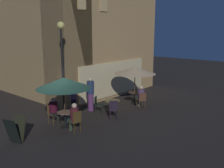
{
  "coord_description": "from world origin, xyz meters",
  "views": [
    {
      "loc": [
        -6.48,
        -9.01,
        4.2
      ],
      "look_at": [
        3.0,
        -0.78,
        1.53
      ],
      "focal_mm": 40.09,
      "sensor_mm": 36.0,
      "label": 1
    }
  ],
  "objects_px": {
    "patio_umbrella_0": "(135,71)",
    "cafe_chair_2": "(76,120)",
    "cafe_table_2": "(112,104)",
    "patron_seated_1": "(54,109)",
    "patron_seated_2": "(74,116)",
    "patron_seated_0": "(141,95)",
    "patron_standing_3": "(91,94)",
    "cafe_chair_1": "(52,111)",
    "patron_standing_4": "(74,99)",
    "cafe_table_0": "(134,95)",
    "cafe_chair_0": "(142,99)",
    "street_lamp_near_corner": "(62,52)",
    "menu_sandwich_board": "(16,130)",
    "patio_umbrella_1": "(64,83)",
    "cafe_chair_4": "(113,108)",
    "cafe_chair_3": "(97,103)",
    "cafe_table_1": "(65,117)"
  },
  "relations": [
    {
      "from": "patio_umbrella_0",
      "to": "cafe_chair_2",
      "type": "xyz_separation_m",
      "value": [
        -5.04,
        -0.65,
        -1.41
      ]
    },
    {
      "from": "street_lamp_near_corner",
      "to": "cafe_chair_2",
      "type": "relative_size",
      "value": 4.84
    },
    {
      "from": "cafe_chair_0",
      "to": "cafe_chair_3",
      "type": "xyz_separation_m",
      "value": [
        -2.2,
        1.25,
        -0.0
      ]
    },
    {
      "from": "cafe_chair_0",
      "to": "cafe_chair_3",
      "type": "relative_size",
      "value": 1.0
    },
    {
      "from": "patio_umbrella_1",
      "to": "patron_seated_2",
      "type": "distance_m",
      "value": 1.46
    },
    {
      "from": "patio_umbrella_1",
      "to": "cafe_chair_1",
      "type": "distance_m",
      "value": 1.7
    },
    {
      "from": "cafe_table_0",
      "to": "cafe_chair_0",
      "type": "height_order",
      "value": "cafe_chair_0"
    },
    {
      "from": "patron_seated_2",
      "to": "patron_standing_3",
      "type": "distance_m",
      "value": 2.96
    },
    {
      "from": "patron_seated_0",
      "to": "patron_standing_3",
      "type": "xyz_separation_m",
      "value": [
        -2.19,
        1.7,
        0.18
      ]
    },
    {
      "from": "cafe_chair_0",
      "to": "cafe_chair_3",
      "type": "distance_m",
      "value": 2.53
    },
    {
      "from": "patio_umbrella_0",
      "to": "patron_seated_0",
      "type": "distance_m",
      "value": 1.45
    },
    {
      "from": "patio_umbrella_1",
      "to": "patron_standing_3",
      "type": "height_order",
      "value": "patio_umbrella_1"
    },
    {
      "from": "patio_umbrella_0",
      "to": "patron_standing_3",
      "type": "height_order",
      "value": "patio_umbrella_0"
    },
    {
      "from": "cafe_chair_2",
      "to": "patron_standing_3",
      "type": "xyz_separation_m",
      "value": [
        2.52,
        1.71,
        0.33
      ]
    },
    {
      "from": "street_lamp_near_corner",
      "to": "menu_sandwich_board",
      "type": "bearing_deg",
      "value": -168.35
    },
    {
      "from": "patron_seated_0",
      "to": "patron_standing_3",
      "type": "height_order",
      "value": "patron_standing_3"
    },
    {
      "from": "cafe_table_1",
      "to": "patron_standing_4",
      "type": "height_order",
      "value": "patron_standing_4"
    },
    {
      "from": "cafe_chair_0",
      "to": "cafe_table_2",
      "type": "bearing_deg",
      "value": 98.68
    },
    {
      "from": "street_lamp_near_corner",
      "to": "menu_sandwich_board",
      "type": "xyz_separation_m",
      "value": [
        -2.77,
        -0.57,
        -2.74
      ]
    },
    {
      "from": "menu_sandwich_board",
      "to": "patron_standing_4",
      "type": "height_order",
      "value": "patron_standing_4"
    },
    {
      "from": "cafe_chair_0",
      "to": "patron_seated_0",
      "type": "xyz_separation_m",
      "value": [
        0.06,
        0.12,
        0.19
      ]
    },
    {
      "from": "menu_sandwich_board",
      "to": "patron_standing_3",
      "type": "distance_m",
      "value": 4.72
    },
    {
      "from": "cafe_table_0",
      "to": "cafe_table_2",
      "type": "distance_m",
      "value": 2.18
    },
    {
      "from": "street_lamp_near_corner",
      "to": "patio_umbrella_0",
      "type": "xyz_separation_m",
      "value": [
        4.4,
        -0.93,
        -1.28
      ]
    },
    {
      "from": "cafe_table_1",
      "to": "patron_seated_1",
      "type": "relative_size",
      "value": 0.59
    },
    {
      "from": "cafe_table_1",
      "to": "cafe_chair_1",
      "type": "distance_m",
      "value": 0.88
    },
    {
      "from": "street_lamp_near_corner",
      "to": "patron_seated_1",
      "type": "bearing_deg",
      "value": -177.08
    },
    {
      "from": "cafe_chair_2",
      "to": "patron_seated_2",
      "type": "height_order",
      "value": "patron_seated_2"
    },
    {
      "from": "menu_sandwich_board",
      "to": "cafe_chair_3",
      "type": "relative_size",
      "value": 1.16
    },
    {
      "from": "cafe_chair_2",
      "to": "cafe_chair_4",
      "type": "xyz_separation_m",
      "value": [
        2.28,
        -0.11,
        -0.01
      ]
    },
    {
      "from": "cafe_table_1",
      "to": "street_lamp_near_corner",
      "type": "bearing_deg",
      "value": 53.44
    },
    {
      "from": "cafe_chair_4",
      "to": "cafe_chair_0",
      "type": "bearing_deg",
      "value": -45.21
    },
    {
      "from": "patron_seated_2",
      "to": "patron_standing_3",
      "type": "xyz_separation_m",
      "value": [
        2.51,
        1.57,
        0.18
      ]
    },
    {
      "from": "cafe_chair_2",
      "to": "patron_standing_3",
      "type": "relative_size",
      "value": 0.53
    },
    {
      "from": "patron_standing_4",
      "to": "cafe_table_0",
      "type": "bearing_deg",
      "value": -19.77
    },
    {
      "from": "menu_sandwich_board",
      "to": "cafe_chair_2",
      "type": "height_order",
      "value": "menu_sandwich_board"
    },
    {
      "from": "street_lamp_near_corner",
      "to": "patron_seated_2",
      "type": "xyz_separation_m",
      "value": [
        -0.63,
        -1.44,
        -2.54
      ]
    },
    {
      "from": "cafe_table_2",
      "to": "patron_seated_2",
      "type": "distance_m",
      "value": 2.87
    },
    {
      "from": "cafe_chair_1",
      "to": "cafe_chair_2",
      "type": "relative_size",
      "value": 1.0
    },
    {
      "from": "patio_umbrella_0",
      "to": "cafe_chair_3",
      "type": "distance_m",
      "value": 3.01
    },
    {
      "from": "patron_standing_4",
      "to": "cafe_table_2",
      "type": "bearing_deg",
      "value": -41.65
    },
    {
      "from": "menu_sandwich_board",
      "to": "cafe_table_2",
      "type": "relative_size",
      "value": 1.34
    },
    {
      "from": "street_lamp_near_corner",
      "to": "patron_seated_0",
      "type": "height_order",
      "value": "street_lamp_near_corner"
    },
    {
      "from": "cafe_chair_1",
      "to": "cafe_chair_3",
      "type": "distance_m",
      "value": 2.47
    },
    {
      "from": "cafe_chair_0",
      "to": "patron_seated_2",
      "type": "relative_size",
      "value": 0.69
    },
    {
      "from": "cafe_table_0",
      "to": "cafe_chair_2",
      "type": "distance_m",
      "value": 5.08
    },
    {
      "from": "cafe_chair_2",
      "to": "cafe_chair_3",
      "type": "distance_m",
      "value": 2.69
    },
    {
      "from": "cafe_table_2",
      "to": "patron_seated_1",
      "type": "relative_size",
      "value": 0.61
    },
    {
      "from": "street_lamp_near_corner",
      "to": "cafe_chair_0",
      "type": "bearing_deg",
      "value": -22.91
    },
    {
      "from": "patio_umbrella_0",
      "to": "patron_standing_3",
      "type": "xyz_separation_m",
      "value": [
        -2.52,
        1.06,
        -1.08
      ]
    }
  ]
}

